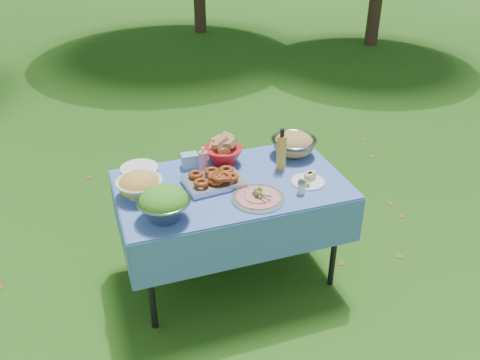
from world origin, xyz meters
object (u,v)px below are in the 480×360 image
object	(u,v)px
picnic_table	(232,231)
plate_stack	(140,171)
bread_bowl	(223,151)
oil_bottle	(282,149)
salad_bowl	(164,204)
pasta_bowl_steel	(294,144)
charcuterie_platter	(258,194)

from	to	relation	value
picnic_table	plate_stack	distance (m)	0.74
bread_bowl	oil_bottle	bearing A→B (deg)	-31.21
salad_bowl	pasta_bowl_steel	world-z (taller)	salad_bowl
pasta_bowl_steel	plate_stack	bearing A→B (deg)	177.16
pasta_bowl_steel	charcuterie_platter	xyz separation A→B (m)	(-0.45, -0.48, -0.05)
picnic_table	pasta_bowl_steel	world-z (taller)	pasta_bowl_steel
salad_bowl	pasta_bowl_steel	size ratio (longest dim) A/B	0.98
pasta_bowl_steel	charcuterie_platter	bearing A→B (deg)	-133.12
bread_bowl	pasta_bowl_steel	world-z (taller)	bread_bowl
picnic_table	oil_bottle	world-z (taller)	oil_bottle
plate_stack	salad_bowl	bearing A→B (deg)	-84.16
salad_bowl	oil_bottle	size ratio (longest dim) A/B	1.05
picnic_table	oil_bottle	size ratio (longest dim) A/B	4.98
charcuterie_platter	oil_bottle	world-z (taller)	oil_bottle
plate_stack	oil_bottle	distance (m)	0.95
picnic_table	charcuterie_platter	world-z (taller)	charcuterie_platter
plate_stack	bread_bowl	xyz separation A→B (m)	(0.58, -0.01, 0.06)
picnic_table	bread_bowl	distance (m)	0.55
plate_stack	charcuterie_platter	distance (m)	0.83
oil_bottle	bread_bowl	bearing A→B (deg)	148.79
picnic_table	pasta_bowl_steel	xyz separation A→B (m)	(0.54, 0.24, 0.46)
salad_bowl	plate_stack	size ratio (longest dim) A/B	1.23
picnic_table	plate_stack	xyz separation A→B (m)	(-0.54, 0.30, 0.41)
bread_bowl	oil_bottle	world-z (taller)	oil_bottle
charcuterie_platter	oil_bottle	distance (m)	0.44
pasta_bowl_steel	charcuterie_platter	world-z (taller)	pasta_bowl_steel
plate_stack	oil_bottle	xyz separation A→B (m)	(0.92, -0.22, 0.12)
plate_stack	pasta_bowl_steel	distance (m)	1.09
bread_bowl	charcuterie_platter	world-z (taller)	bread_bowl
bread_bowl	oil_bottle	size ratio (longest dim) A/B	0.93
charcuterie_platter	picnic_table	bearing A→B (deg)	111.96
picnic_table	salad_bowl	bearing A→B (deg)	-152.39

